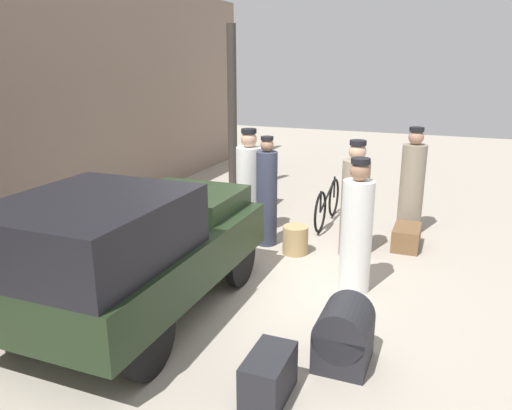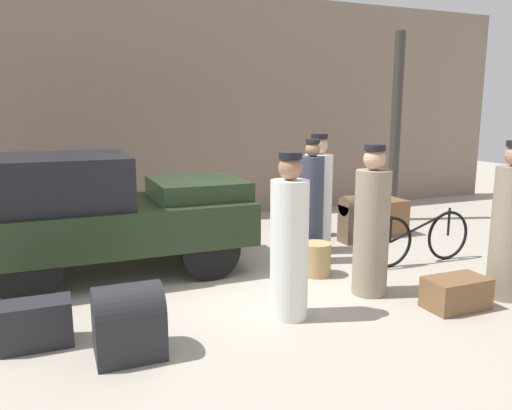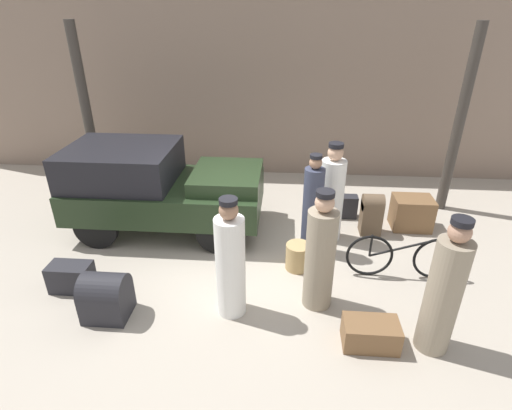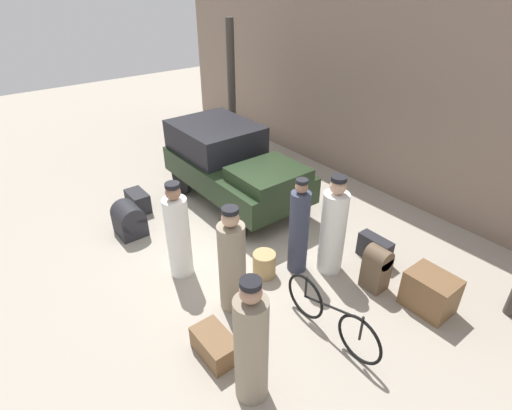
{
  "view_description": "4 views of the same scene",
  "coord_description": "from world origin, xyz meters",
  "views": [
    {
      "loc": [
        -6.15,
        -2.33,
        2.97
      ],
      "look_at": [
        0.2,
        0.2,
        0.95
      ],
      "focal_mm": 35.0,
      "sensor_mm": 36.0,
      "label": 1
    },
    {
      "loc": [
        -2.27,
        -5.86,
        2.2
      ],
      "look_at": [
        0.2,
        0.2,
        0.95
      ],
      "focal_mm": 35.0,
      "sensor_mm": 36.0,
      "label": 2
    },
    {
      "loc": [
        0.67,
        -5.68,
        3.93
      ],
      "look_at": [
        0.2,
        0.2,
        0.95
      ],
      "focal_mm": 28.0,
      "sensor_mm": 36.0,
      "label": 3
    },
    {
      "loc": [
        5.13,
        -3.65,
        4.65
      ],
      "look_at": [
        0.2,
        0.2,
        0.95
      ],
      "focal_mm": 28.0,
      "sensor_mm": 36.0,
      "label": 4
    }
  ],
  "objects": [
    {
      "name": "trunk_barrel_dark",
      "position": [
        2.31,
        1.08,
        0.43
      ],
      "size": [
        0.38,
        0.34,
        0.8
      ],
      "color": "brown",
      "rests_on": "ground"
    },
    {
      "name": "canopy_pillar_right",
      "position": [
        4.02,
        2.28,
        1.84
      ],
      "size": [
        0.2,
        0.2,
        3.68
      ],
      "color": "#38332D",
      "rests_on": "ground"
    },
    {
      "name": "bicycle",
      "position": [
        2.56,
        -0.29,
        0.38
      ],
      "size": [
        1.78,
        0.04,
        0.78
      ],
      "color": "black",
      "rests_on": "ground"
    },
    {
      "name": "station_building_facade",
      "position": [
        0.0,
        4.08,
        2.25
      ],
      "size": [
        16.0,
        0.15,
        4.5
      ],
      "color": "gray",
      "rests_on": "ground"
    },
    {
      "name": "truck",
      "position": [
        -1.72,
        0.98,
        0.91
      ],
      "size": [
        3.53,
        1.79,
        1.63
      ],
      "color": "black",
      "rests_on": "ground"
    },
    {
      "name": "suitcase_small_leather",
      "position": [
        1.83,
        1.7,
        0.23
      ],
      "size": [
        0.64,
        0.25,
        0.47
      ],
      "color": "#232328",
      "rests_on": "ground"
    },
    {
      "name": "porter_with_bicycle",
      "position": [
        -0.03,
        -1.29,
        0.81
      ],
      "size": [
        0.41,
        0.41,
        1.78
      ],
      "color": "white",
      "rests_on": "ground"
    },
    {
      "name": "trunk_large_brown",
      "position": [
        3.13,
        1.36,
        0.31
      ],
      "size": [
        0.73,
        0.56,
        0.63
      ],
      "color": "brown",
      "rests_on": "ground"
    },
    {
      "name": "trunk_wicker_pale",
      "position": [
        1.82,
        -1.78,
        0.18
      ],
      "size": [
        0.7,
        0.41,
        0.35
      ],
      "color": "brown",
      "rests_on": "ground"
    },
    {
      "name": "porter_standing_middle",
      "position": [
        1.5,
        0.85,
        0.84
      ],
      "size": [
        0.44,
        0.44,
        1.84
      ],
      "color": "white",
      "rests_on": "ground"
    },
    {
      "name": "wicker_basket",
      "position": [
        0.92,
        -0.18,
        0.22
      ],
      "size": [
        0.4,
        0.4,
        0.45
      ],
      "color": "tan",
      "rests_on": "ground"
    },
    {
      "name": "suitcase_tan_flat",
      "position": [
        -1.74,
        -1.52,
        0.32
      ],
      "size": [
        0.61,
        0.52,
        0.67
      ],
      "color": "#232328",
      "rests_on": "ground"
    },
    {
      "name": "porter_lifting_near_truck",
      "position": [
        1.15,
        0.39,
        0.83
      ],
      "size": [
        0.34,
        0.34,
        1.79
      ],
      "color": "#33384C",
      "rests_on": "ground"
    },
    {
      "name": "porter_carrying_trunk",
      "position": [
        2.6,
        -1.74,
        0.85
      ],
      "size": [
        0.41,
        0.41,
        1.86
      ],
      "color": "gray",
      "rests_on": "ground"
    },
    {
      "name": "ground_plane",
      "position": [
        0.0,
        0.0,
        0.0
      ],
      "size": [
        30.0,
        30.0,
        0.0
      ],
      "primitive_type": "plane",
      "color": "#A89E8E"
    },
    {
      "name": "trunk_umber_medium",
      "position": [
        -2.52,
        -1.0,
        0.22
      ],
      "size": [
        0.63,
        0.36,
        0.44
      ],
      "color": "#232328",
      "rests_on": "ground"
    },
    {
      "name": "conductor_in_dark_uniform",
      "position": [
        1.19,
        -1.03,
        0.82
      ],
      "size": [
        0.42,
        0.42,
        1.81
      ],
      "color": "gray",
      "rests_on": "ground"
    }
  ]
}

